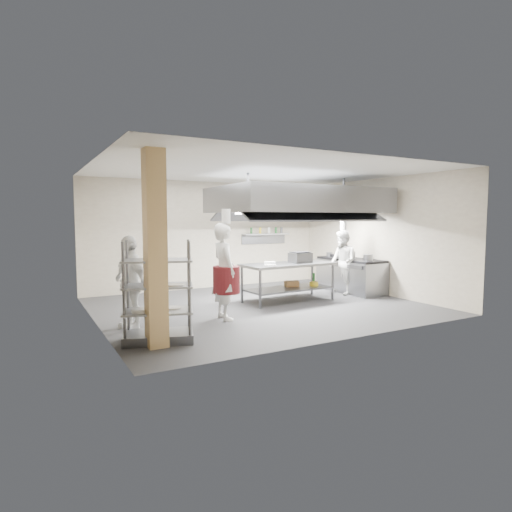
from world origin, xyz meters
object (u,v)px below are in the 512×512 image
griddle (300,258)px  stockpot (350,255)px  island (288,282)px  chef_head (224,272)px  chef_plating (130,282)px  chef_line (342,262)px  pass_rack (158,291)px  cooking_range (351,276)px

griddle → stockpot: griddle is taller
island → chef_head: (-2.11, -0.95, 0.48)m
chef_plating → chef_line: bearing=83.6°
island → chef_head: bearing=-159.2°
island → chef_plating: (-3.88, -0.77, 0.38)m
pass_rack → cooking_range: (5.88, 2.15, -0.39)m
pass_rack → cooking_range: 6.27m
pass_rack → chef_line: (5.40, 1.93, 0.02)m
island → cooking_range: size_ratio=1.13×
cooking_range → pass_rack: bearing=-159.9°
pass_rack → chef_plating: size_ratio=0.97×
chef_head → chef_plating: bearing=86.1°
chef_head → griddle: chef_head is taller
chef_plating → pass_rack: bearing=-4.5°
island → griddle: size_ratio=4.74×
island → chef_head: size_ratio=1.21×
island → pass_rack: 4.12m
chef_plating → island: bearing=86.1°
island → chef_line: bearing=-0.3°
cooking_range → stockpot: size_ratio=7.01×
island → cooking_range: 2.23m
island → chef_plating: size_ratio=1.36×
cooking_range → chef_line: chef_line is taller
chef_head → pass_rack: bearing=121.4°
pass_rack → cooking_range: pass_rack is taller
pass_rack → stockpot: 6.13m
griddle → chef_plating: bearing=-171.4°
chef_plating → stockpot: chef_plating is taller
cooking_range → chef_head: (-4.32, -1.26, 0.52)m
chef_head → stockpot: 4.37m
chef_line → griddle: chef_line is taller
chef_head → island: bearing=-64.1°
pass_rack → griddle: 4.43m
chef_line → stockpot: 0.43m
island → griddle: bearing=-1.8°
pass_rack → griddle: pass_rack is taller
cooking_range → stockpot: (-0.11, -0.08, 0.58)m
pass_rack → chef_plating: (-0.20, 1.07, 0.02)m
chef_plating → chef_head: bearing=69.1°
chef_line → griddle: (-1.38, -0.08, 0.19)m
pass_rack → chef_head: 1.80m
island → stockpot: size_ratio=7.95×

